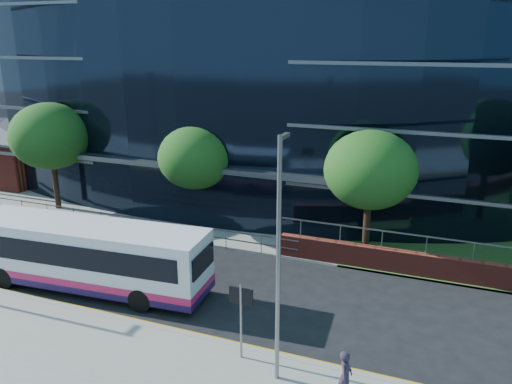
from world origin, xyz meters
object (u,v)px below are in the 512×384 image
at_px(tree_far_b, 195,158).
at_px(pedestrian, 345,376).
at_px(tree_far_a, 50,136).
at_px(tree_far_c, 370,170).
at_px(brick_pavilion, 6,155).
at_px(street_sign, 241,306).
at_px(streetlight_east, 279,257).
at_px(city_bus, 89,255).

relative_size(tree_far_b, pedestrian, 3.63).
relative_size(tree_far_a, tree_far_c, 1.07).
relative_size(brick_pavilion, pedestrian, 5.16).
relative_size(brick_pavilion, street_sign, 3.07).
xyz_separation_m(brick_pavilion, streetlight_east, (28.00, -15.67, 2.50)).
xyz_separation_m(street_sign, city_bus, (-8.33, 2.46, -0.55)).
bearing_deg(tree_far_b, streetlight_east, -52.37).
xyz_separation_m(street_sign, tree_far_a, (-17.50, 10.59, 2.71)).
xyz_separation_m(tree_far_b, city_bus, (-0.83, -8.62, -2.61)).
height_order(tree_far_c, city_bus, tree_far_c).
xyz_separation_m(tree_far_c, city_bus, (-10.83, -8.12, -2.94)).
xyz_separation_m(street_sign, tree_far_c, (2.50, 10.59, 2.39)).
height_order(city_bus, pedestrian, city_bus).
bearing_deg(tree_far_b, tree_far_c, -2.86).
relative_size(brick_pavilion, tree_far_b, 1.42).
distance_m(streetlight_east, pedestrian, 4.13).
distance_m(tree_far_a, tree_far_b, 10.03).
bearing_deg(streetlight_east, tree_far_b, 127.63).
distance_m(tree_far_b, city_bus, 9.05).
distance_m(street_sign, tree_far_a, 20.63).
bearing_deg(street_sign, tree_far_a, 148.83).
bearing_deg(streetlight_east, brick_pavilion, 150.76).
relative_size(street_sign, tree_far_a, 0.40).
xyz_separation_m(tree_far_a, tree_far_b, (10.00, 0.50, -0.65)).
bearing_deg(street_sign, pedestrian, -12.43).
bearing_deg(tree_far_c, tree_far_b, 177.14).
distance_m(brick_pavilion, tree_far_b, 19.55).
bearing_deg(tree_far_b, city_bus, -95.50).
height_order(street_sign, tree_far_b, tree_far_b).
relative_size(tree_far_a, city_bus, 0.62).
height_order(tree_far_a, streetlight_east, streetlight_east).
relative_size(tree_far_b, streetlight_east, 0.76).
bearing_deg(pedestrian, tree_far_b, 43.10).
bearing_deg(city_bus, pedestrian, -19.31).
bearing_deg(street_sign, streetlight_east, -21.36).
xyz_separation_m(brick_pavilion, tree_far_a, (9.00, -4.50, 2.92)).
xyz_separation_m(tree_far_c, streetlight_east, (-1.00, -11.17, -0.10)).
bearing_deg(street_sign, city_bus, 163.52).
relative_size(street_sign, city_bus, 0.25).
bearing_deg(street_sign, tree_far_b, 124.08).
distance_m(tree_far_b, pedestrian, 16.70).
relative_size(street_sign, pedestrian, 1.68).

